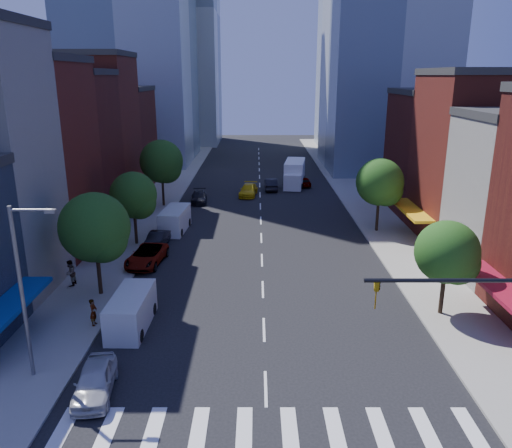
{
  "coord_description": "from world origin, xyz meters",
  "views": [
    {
      "loc": [
        -0.46,
        -21.46,
        14.98
      ],
      "look_at": [
        -0.5,
        11.95,
        5.0
      ],
      "focal_mm": 35.0,
      "sensor_mm": 36.0,
      "label": 1
    }
  ],
  "objects_px": {
    "parked_car_front": "(95,381)",
    "parked_car_third": "(147,256)",
    "taxi": "(248,190)",
    "pedestrian_far": "(70,273)",
    "traffic_car_oncoming": "(271,184)",
    "box_truck": "(294,174)",
    "cargo_van_far": "(175,220)",
    "traffic_car_far": "(304,182)",
    "pedestrian_near": "(93,312)",
    "parked_car_rear": "(199,197)",
    "cargo_van_near": "(131,312)",
    "parked_car_second": "(157,240)"
  },
  "relations": [
    {
      "from": "parked_car_third",
      "to": "cargo_van_far",
      "type": "distance_m",
      "value": 9.17
    },
    {
      "from": "taxi",
      "to": "traffic_car_far",
      "type": "bearing_deg",
      "value": 43.5
    },
    {
      "from": "taxi",
      "to": "traffic_car_far",
      "type": "distance_m",
      "value": 9.63
    },
    {
      "from": "taxi",
      "to": "pedestrian_far",
      "type": "height_order",
      "value": "pedestrian_far"
    },
    {
      "from": "traffic_car_far",
      "to": "pedestrian_far",
      "type": "distance_m",
      "value": 40.4
    },
    {
      "from": "parked_car_second",
      "to": "parked_car_third",
      "type": "xyz_separation_m",
      "value": [
        0.0,
        -4.33,
        0.06
      ]
    },
    {
      "from": "box_truck",
      "to": "cargo_van_near",
      "type": "bearing_deg",
      "value": -99.48
    },
    {
      "from": "parked_car_third",
      "to": "pedestrian_far",
      "type": "bearing_deg",
      "value": -127.73
    },
    {
      "from": "cargo_van_far",
      "to": "box_truck",
      "type": "height_order",
      "value": "box_truck"
    },
    {
      "from": "parked_car_rear",
      "to": "cargo_van_far",
      "type": "bearing_deg",
      "value": -100.0
    },
    {
      "from": "cargo_van_far",
      "to": "pedestrian_far",
      "type": "xyz_separation_m",
      "value": [
        -5.46,
        -13.83,
        -0.0
      ]
    },
    {
      "from": "traffic_car_far",
      "to": "box_truck",
      "type": "height_order",
      "value": "box_truck"
    },
    {
      "from": "traffic_car_oncoming",
      "to": "box_truck",
      "type": "relative_size",
      "value": 0.54
    },
    {
      "from": "parked_car_third",
      "to": "pedestrian_near",
      "type": "relative_size",
      "value": 3.11
    },
    {
      "from": "cargo_van_near",
      "to": "taxi",
      "type": "distance_m",
      "value": 35.91
    },
    {
      "from": "cargo_van_near",
      "to": "pedestrian_near",
      "type": "bearing_deg",
      "value": 178.3
    },
    {
      "from": "parked_car_second",
      "to": "pedestrian_far",
      "type": "relative_size",
      "value": 2.12
    },
    {
      "from": "parked_car_front",
      "to": "pedestrian_near",
      "type": "relative_size",
      "value": 2.53
    },
    {
      "from": "parked_car_front",
      "to": "parked_car_third",
      "type": "relative_size",
      "value": 0.81
    },
    {
      "from": "traffic_car_far",
      "to": "traffic_car_oncoming",
      "type": "bearing_deg",
      "value": 19.91
    },
    {
      "from": "cargo_van_near",
      "to": "pedestrian_far",
      "type": "relative_size",
      "value": 2.66
    },
    {
      "from": "parked_car_front",
      "to": "parked_car_third",
      "type": "distance_m",
      "value": 17.54
    },
    {
      "from": "box_truck",
      "to": "pedestrian_near",
      "type": "bearing_deg",
      "value": -102.4
    },
    {
      "from": "parked_car_third",
      "to": "traffic_car_oncoming",
      "type": "relative_size",
      "value": 1.13
    },
    {
      "from": "traffic_car_far",
      "to": "pedestrian_far",
      "type": "xyz_separation_m",
      "value": [
        -20.27,
        -34.94,
        0.48
      ]
    },
    {
      "from": "parked_car_third",
      "to": "parked_car_rear",
      "type": "distance_m",
      "value": 21.07
    },
    {
      "from": "pedestrian_near",
      "to": "box_truck",
      "type": "bearing_deg",
      "value": -17.93
    },
    {
      "from": "parked_car_third",
      "to": "traffic_car_oncoming",
      "type": "bearing_deg",
      "value": 74.93
    },
    {
      "from": "taxi",
      "to": "pedestrian_near",
      "type": "xyz_separation_m",
      "value": [
        -9.0,
        -35.17,
        0.28
      ]
    },
    {
      "from": "parked_car_second",
      "to": "traffic_car_oncoming",
      "type": "xyz_separation_m",
      "value": [
        11.0,
        23.56,
        0.09
      ]
    },
    {
      "from": "taxi",
      "to": "pedestrian_near",
      "type": "bearing_deg",
      "value": -97.8
    },
    {
      "from": "parked_car_rear",
      "to": "pedestrian_far",
      "type": "relative_size",
      "value": 2.35
    },
    {
      "from": "cargo_van_far",
      "to": "parked_car_rear",
      "type": "bearing_deg",
      "value": 89.1
    },
    {
      "from": "parked_car_second",
      "to": "taxi",
      "type": "distance_m",
      "value": 21.65
    },
    {
      "from": "traffic_car_far",
      "to": "pedestrian_near",
      "type": "distance_m",
      "value": 44.23
    },
    {
      "from": "traffic_car_far",
      "to": "parked_car_rear",
      "type": "bearing_deg",
      "value": 27.49
    },
    {
      "from": "parked_car_front",
      "to": "taxi",
      "type": "bearing_deg",
      "value": 73.94
    },
    {
      "from": "traffic_car_oncoming",
      "to": "pedestrian_near",
      "type": "xyz_separation_m",
      "value": [
        -12.0,
        -38.61,
        0.23
      ]
    },
    {
      "from": "parked_car_second",
      "to": "cargo_van_near",
      "type": "distance_m",
      "value": 15.23
    },
    {
      "from": "pedestrian_near",
      "to": "pedestrian_far",
      "type": "xyz_separation_m",
      "value": [
        -3.58,
        6.01,
        0.12
      ]
    },
    {
      "from": "parked_car_front",
      "to": "parked_car_third",
      "type": "height_order",
      "value": "parked_car_third"
    },
    {
      "from": "box_truck",
      "to": "traffic_car_far",
      "type": "bearing_deg",
      "value": -14.31
    },
    {
      "from": "parked_car_third",
      "to": "cargo_van_near",
      "type": "relative_size",
      "value": 1.03
    },
    {
      "from": "parked_car_rear",
      "to": "pedestrian_far",
      "type": "height_order",
      "value": "pedestrian_far"
    },
    {
      "from": "parked_car_rear",
      "to": "traffic_car_oncoming",
      "type": "relative_size",
      "value": 0.97
    },
    {
      "from": "parked_car_third",
      "to": "box_truck",
      "type": "distance_m",
      "value": 33.98
    },
    {
      "from": "cargo_van_far",
      "to": "pedestrian_near",
      "type": "distance_m",
      "value": 19.93
    },
    {
      "from": "parked_car_rear",
      "to": "taxi",
      "type": "relative_size",
      "value": 0.91
    },
    {
      "from": "cargo_van_near",
      "to": "cargo_van_far",
      "type": "distance_m",
      "value": 19.96
    },
    {
      "from": "parked_car_third",
      "to": "box_truck",
      "type": "relative_size",
      "value": 0.61
    }
  ]
}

